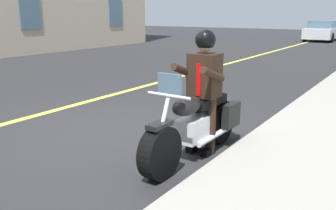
% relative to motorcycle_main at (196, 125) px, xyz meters
% --- Properties ---
extents(ground_plane, '(80.00, 80.00, 0.00)m').
position_rel_motorcycle_main_xyz_m(ground_plane, '(-0.02, -1.59, -0.45)').
color(ground_plane, '#28282B').
extents(lane_center_stripe, '(60.00, 0.16, 0.01)m').
position_rel_motorcycle_main_xyz_m(lane_center_stripe, '(-0.02, -3.59, -0.45)').
color(lane_center_stripe, '#E5DB4C').
rests_on(lane_center_stripe, ground_plane).
extents(motorcycle_main, '(2.21, 0.60, 1.26)m').
position_rel_motorcycle_main_xyz_m(motorcycle_main, '(0.00, 0.00, 0.00)').
color(motorcycle_main, black).
rests_on(motorcycle_main, ground_plane).
extents(rider_main, '(0.62, 0.55, 1.74)m').
position_rel_motorcycle_main_xyz_m(rider_main, '(-0.19, -0.00, 0.58)').
color(rider_main, black).
rests_on(rider_main, ground_plane).
extents(car_silver, '(4.60, 1.92, 1.40)m').
position_rel_motorcycle_main_xyz_m(car_silver, '(-23.47, -3.07, 0.24)').
color(car_silver, silver).
rests_on(car_silver, ground_plane).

